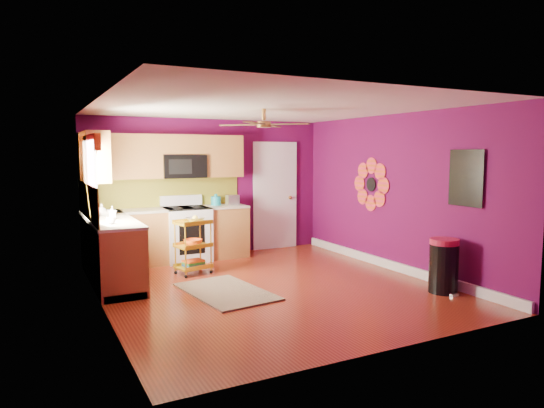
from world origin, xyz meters
TOP-DOWN VIEW (x-y plane):
  - ground at (0.00, 0.00)m, footprint 5.00×5.00m
  - room_envelope at (0.03, 0.00)m, footprint 4.54×5.04m
  - lower_cabinets at (-1.35, 1.82)m, footprint 2.81×2.31m
  - electric_range at (-0.55, 2.17)m, footprint 0.76×0.66m
  - upper_cabinetry at (-1.24, 2.17)m, footprint 2.80×2.30m
  - left_window at (-2.22, 1.05)m, footprint 0.08×1.35m
  - panel_door at (1.35, 2.47)m, footprint 0.95×0.11m
  - right_wall_art at (2.23, -0.34)m, footprint 0.04×2.74m
  - ceiling_fan at (0.00, 0.20)m, footprint 1.01×1.01m
  - shag_rug at (-0.67, 0.02)m, footprint 1.09×1.59m
  - rolling_cart at (-0.73, 1.20)m, footprint 0.58×0.48m
  - trash_can at (1.96, -1.32)m, footprint 0.41×0.43m
  - teal_kettle at (0.04, 2.27)m, footprint 0.18×0.18m
  - toaster at (0.34, 2.20)m, footprint 0.22×0.15m
  - soap_bottle_a at (-1.93, 1.19)m, footprint 0.08×0.09m
  - soap_bottle_b at (-2.01, 1.68)m, footprint 0.14×0.14m
  - counter_dish at (-1.94, 1.66)m, footprint 0.29×0.29m
  - counter_cup at (-2.03, 0.69)m, footprint 0.12×0.12m

SIDE VIEW (x-z plane):
  - ground at x=0.00m, z-range 0.00..0.00m
  - shag_rug at x=-0.67m, z-range 0.00..0.02m
  - trash_can at x=1.96m, z-range 0.00..0.74m
  - lower_cabinets at x=-1.35m, z-range -0.04..0.90m
  - rolling_cart at x=-0.73m, z-range 0.01..0.93m
  - electric_range at x=-0.55m, z-range -0.08..1.05m
  - counter_dish at x=-1.94m, z-range 0.94..1.01m
  - counter_cup at x=-2.03m, z-range 0.94..1.03m
  - teal_kettle at x=0.04m, z-range 0.92..1.13m
  - panel_door at x=1.35m, z-range -0.05..2.10m
  - soap_bottle_b at x=-2.01m, z-range 0.94..1.11m
  - toaster at x=0.34m, z-range 0.94..1.12m
  - soap_bottle_a at x=-1.93m, z-range 0.94..1.13m
  - right_wall_art at x=2.23m, z-range 0.92..1.96m
  - room_envelope at x=0.03m, z-range 0.37..2.89m
  - left_window at x=-2.22m, z-range 1.20..2.28m
  - upper_cabinetry at x=-1.24m, z-range 1.17..2.43m
  - ceiling_fan at x=0.00m, z-range 2.16..2.42m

